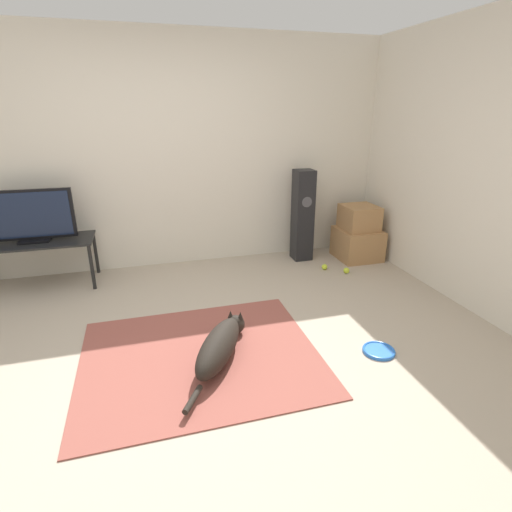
% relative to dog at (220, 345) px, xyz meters
% --- Properties ---
extents(ground_plane, '(12.00, 12.00, 0.00)m').
position_rel_dog_xyz_m(ground_plane, '(-0.20, 0.05, -0.13)').
color(ground_plane, '#B2A38E').
extents(wall_back, '(8.00, 0.06, 2.55)m').
position_rel_dog_xyz_m(wall_back, '(-0.20, 2.15, 1.14)').
color(wall_back, silver).
rests_on(wall_back, ground_plane).
extents(wall_right, '(0.06, 8.00, 2.55)m').
position_rel_dog_xyz_m(wall_right, '(2.40, 0.05, 1.14)').
color(wall_right, silver).
rests_on(wall_right, ground_plane).
extents(area_rug, '(1.75, 1.48, 0.01)m').
position_rel_dog_xyz_m(area_rug, '(-0.14, 0.08, -0.13)').
color(area_rug, '#934C42').
rests_on(area_rug, ground_plane).
extents(dog, '(0.61, 0.97, 0.25)m').
position_rel_dog_xyz_m(dog, '(0.00, 0.00, 0.00)').
color(dog, black).
rests_on(dog, area_rug).
extents(frisbee, '(0.25, 0.25, 0.03)m').
position_rel_dog_xyz_m(frisbee, '(1.19, -0.23, -0.12)').
color(frisbee, blue).
rests_on(frisbee, ground_plane).
extents(cardboard_box_lower, '(0.49, 0.50, 0.37)m').
position_rel_dog_xyz_m(cardboard_box_lower, '(2.05, 1.66, 0.05)').
color(cardboard_box_lower, '#A87A4C').
rests_on(cardboard_box_lower, ground_plane).
extents(cardboard_box_upper, '(0.40, 0.41, 0.29)m').
position_rel_dog_xyz_m(cardboard_box_upper, '(2.06, 1.68, 0.38)').
color(cardboard_box_upper, '#A87A4C').
rests_on(cardboard_box_upper, cardboard_box_lower).
extents(floor_speaker, '(0.22, 0.23, 1.09)m').
position_rel_dog_xyz_m(floor_speaker, '(1.38, 1.84, 0.41)').
color(floor_speaker, black).
rests_on(floor_speaker, ground_plane).
extents(tv_stand, '(1.10, 0.51, 0.50)m').
position_rel_dog_xyz_m(tv_stand, '(-1.53, 1.82, 0.31)').
color(tv_stand, black).
rests_on(tv_stand, ground_plane).
extents(tv, '(0.81, 0.20, 0.53)m').
position_rel_dog_xyz_m(tv, '(-1.53, 1.82, 0.62)').
color(tv, black).
rests_on(tv, tv_stand).
extents(tennis_ball_by_boxes, '(0.07, 0.07, 0.07)m').
position_rel_dog_xyz_m(tennis_ball_by_boxes, '(1.70, 1.24, -0.10)').
color(tennis_ball_by_boxes, '#C6E033').
rests_on(tennis_ball_by_boxes, ground_plane).
extents(tennis_ball_near_speaker, '(0.07, 0.07, 0.07)m').
position_rel_dog_xyz_m(tennis_ball_near_speaker, '(1.51, 1.41, -0.10)').
color(tennis_ball_near_speaker, '#C6E033').
rests_on(tennis_ball_near_speaker, ground_plane).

